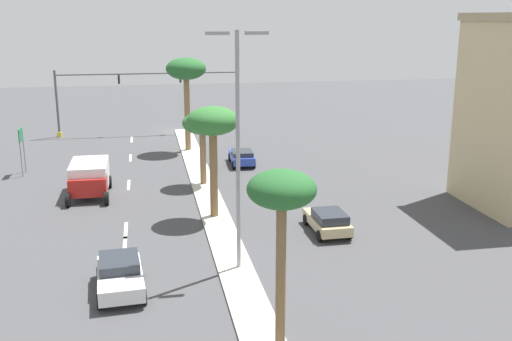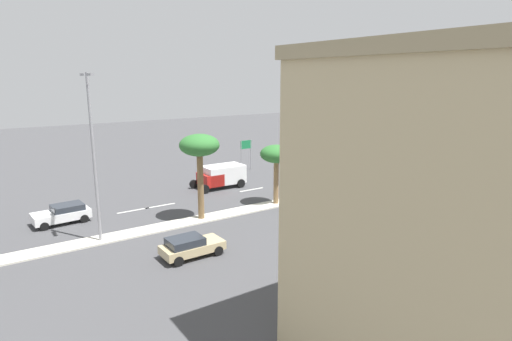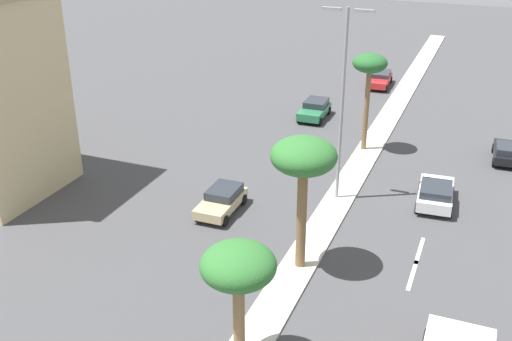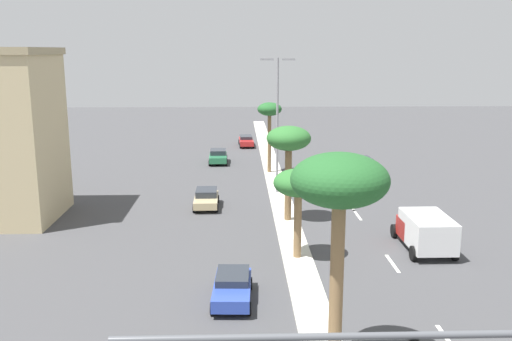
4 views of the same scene
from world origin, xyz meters
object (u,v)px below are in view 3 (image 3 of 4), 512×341
Objects in this scene: sedan_tan_trailing at (222,200)px; palm_tree_center at (238,269)px; palm_tree_far at (370,67)px; palm_tree_inboard at (304,160)px; street_lamp_outboard at (343,94)px; sedan_white_leading at (436,193)px; sedan_red_left at (380,79)px; sedan_green_outboard at (315,109)px; sedan_black_right at (508,152)px.

palm_tree_center is at bearing -62.07° from sedan_tan_trailing.
palm_tree_inboard is at bearing -88.35° from palm_tree_far.
palm_tree_center is 0.76× the size of palm_tree_far.
street_lamp_outboard is 8.39m from sedan_white_leading.
sedan_tan_trailing is 12.85m from sedan_white_leading.
palm_tree_inboard is 33.34m from sedan_red_left.
sedan_green_outboard is at bearing 132.71° from sedan_white_leading.
palm_tree_center is 15.71m from street_lamp_outboard.
palm_tree_inboard reaches higher than palm_tree_center.
sedan_black_right is 9.43m from sedan_white_leading.
sedan_black_right is (9.34, 18.03, -5.17)m from palm_tree_inboard.
sedan_black_right is at bearing 46.13° from street_lamp_outboard.
sedan_red_left is at bearing 128.89° from sedan_black_right.
palm_tree_center is 13.49m from sedan_tan_trailing.
palm_tree_far is at bearing 90.92° from palm_tree_center.
palm_tree_far is 1.70× the size of sedan_green_outboard.
palm_tree_far is 9.34m from sedan_green_outboard.
palm_tree_far is 8.28m from street_lamp_outboard.
sedan_black_right is at bearing 69.75° from palm_tree_center.
sedan_red_left is 11.61m from sedan_green_outboard.
street_lamp_outboard reaches higher than sedan_tan_trailing.
sedan_white_leading is at bearing 71.89° from palm_tree_center.
palm_tree_center reaches higher than sedan_green_outboard.
sedan_white_leading is (8.06, -23.39, 0.06)m from sedan_red_left.
sedan_tan_trailing is at bearing 117.93° from palm_tree_center.
palm_tree_inboard is 0.60× the size of street_lamp_outboard.
sedan_red_left is (-2.60, 32.83, -5.17)m from palm_tree_inboard.
sedan_black_right is 15.61m from sedan_green_outboard.
palm_tree_far is 11.37m from sedan_black_right.
sedan_red_left is 29.12m from sedan_tan_trailing.
street_lamp_outboard is at bearing 91.88° from palm_tree_inboard.
sedan_red_left is at bearing 83.00° from sedan_tan_trailing.
palm_tree_far is 17.55m from sedan_red_left.
sedan_black_right is at bearing -13.52° from sedan_green_outboard.
palm_tree_center is 27.49m from sedan_black_right.
sedan_tan_trailing is at bearing -91.00° from sedan_green_outboard.
sedan_black_right is (9.81, 1.73, -5.48)m from palm_tree_far.
street_lamp_outboard is at bearing 34.96° from sedan_tan_trailing.
palm_tree_inboard reaches higher than sedan_white_leading.
palm_tree_center is at bearing -90.66° from palm_tree_inboard.
sedan_white_leading is at bearing -49.17° from palm_tree_far.
palm_tree_center is 1.33× the size of sedan_tan_trailing.
palm_tree_center reaches higher than sedan_white_leading.
palm_tree_center is 18.22m from sedan_white_leading.
sedan_white_leading is at bearing -114.31° from sedan_black_right.
sedan_tan_trailing is (-3.55, -28.91, 0.02)m from sedan_red_left.
street_lamp_outboard reaches higher than sedan_black_right.
sedan_red_left is (-2.33, 24.79, -6.03)m from street_lamp_outboard.
palm_tree_inboard is 23.03m from sedan_green_outboard.
sedan_tan_trailing is at bearing 147.45° from palm_tree_inboard.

